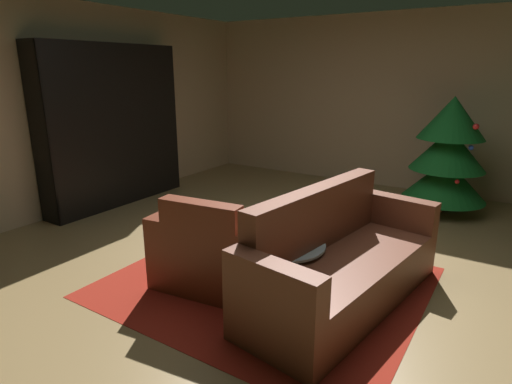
{
  "coord_description": "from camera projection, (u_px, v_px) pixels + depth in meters",
  "views": [
    {
      "loc": [
        1.71,
        -3.22,
        1.8
      ],
      "look_at": [
        -0.31,
        -0.06,
        0.7
      ],
      "focal_mm": 29.77,
      "sensor_mm": 36.0,
      "label": 1
    }
  ],
  "objects": [
    {
      "name": "bottle_on_table",
      "position": [
        261.0,
        234.0,
        3.38
      ],
      "size": [
        0.08,
        0.08,
        0.24
      ],
      "color": "#54211F",
      "rests_on": "coffee_table"
    },
    {
      "name": "book_stack_on_table",
      "position": [
        285.0,
        235.0,
        3.47
      ],
      "size": [
        0.23,
        0.19,
        0.11
      ],
      "color": "#CDBB57",
      "rests_on": "coffee_table"
    },
    {
      "name": "area_rug",
      "position": [
        266.0,
        282.0,
        3.71
      ],
      "size": [
        2.54,
        2.23,
        0.01
      ],
      "primitive_type": "cube",
      "color": "maroon",
      "rests_on": "ground"
    },
    {
      "name": "decorated_tree",
      "position": [
        448.0,
        154.0,
        5.33
      ],
      "size": [
        1.02,
        1.02,
        1.48
      ],
      "color": "brown",
      "rests_on": "ground"
    },
    {
      "name": "coffee_table",
      "position": [
        283.0,
        248.0,
        3.45
      ],
      "size": [
        0.69,
        0.69,
        0.44
      ],
      "color": "black",
      "rests_on": "ground"
    },
    {
      "name": "armchair_red",
      "position": [
        217.0,
        254.0,
        3.56
      ],
      "size": [
        1.1,
        0.78,
        0.83
      ],
      "color": "maroon",
      "rests_on": "ground"
    },
    {
      "name": "wall_back",
      "position": [
        398.0,
        103.0,
        6.38
      ],
      "size": [
        6.43,
        0.06,
        2.6
      ],
      "primitive_type": "cube",
      "color": "tan",
      "rests_on": "ground"
    },
    {
      "name": "wall_left",
      "position": [
        65.0,
        110.0,
        5.28
      ],
      "size": [
        0.06,
        6.87,
        2.6
      ],
      "primitive_type": "cube",
      "color": "tan",
      "rests_on": "ground"
    },
    {
      "name": "bookshelf_unit",
      "position": [
        121.0,
        128.0,
        5.74
      ],
      "size": [
        0.36,
        2.07,
        2.11
      ],
      "color": "black",
      "rests_on": "ground"
    },
    {
      "name": "couch_red",
      "position": [
        339.0,
        265.0,
        3.36
      ],
      "size": [
        1.02,
        2.06,
        0.9
      ],
      "color": "brown",
      "rests_on": "ground"
    },
    {
      "name": "ground_plane",
      "position": [
        288.0,
        267.0,
        4.0
      ],
      "size": [
        8.1,
        8.1,
        0.0
      ],
      "primitive_type": "plane",
      "color": "olive"
    }
  ]
}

